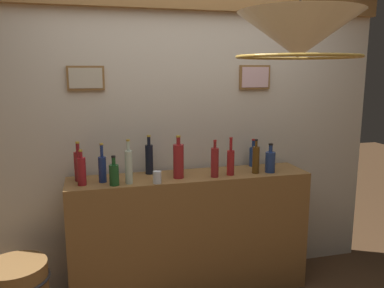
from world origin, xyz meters
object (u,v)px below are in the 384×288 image
at_px(liquor_bottle_gin, 79,165).
at_px(liquor_bottle_tequila, 178,161).
at_px(liquor_bottle_amaro, 256,159).
at_px(liquor_bottle_port, 253,156).
at_px(glass_tumbler_highball, 157,177).
at_px(liquor_bottle_mezcal, 215,162).
at_px(liquor_bottle_brandy, 114,174).
at_px(liquor_bottle_whiskey, 129,166).
at_px(liquor_bottle_sherry, 270,161).
at_px(pendant_lamp, 299,36).
at_px(liquor_bottle_rye, 149,158).
at_px(liquor_bottle_bourbon, 102,168).
at_px(liquor_bottle_vodka, 231,161).
at_px(glass_tumbler_rocks, 179,167).
at_px(liquor_bottle_rum, 82,171).

bearing_deg(liquor_bottle_gin, liquor_bottle_tequila, -9.13).
relative_size(liquor_bottle_amaro, liquor_bottle_gin, 0.93).
relative_size(liquor_bottle_port, glass_tumbler_highball, 2.65).
relative_size(liquor_bottle_mezcal, liquor_bottle_brandy, 1.34).
bearing_deg(liquor_bottle_whiskey, liquor_bottle_sherry, 1.66).
bearing_deg(pendant_lamp, liquor_bottle_tequila, 116.10).
distance_m(liquor_bottle_whiskey, liquor_bottle_rye, 0.29).
distance_m(liquor_bottle_brandy, pendant_lamp, 1.50).
xyz_separation_m(liquor_bottle_amaro, liquor_bottle_brandy, (-1.08, -0.05, -0.03)).
relative_size(liquor_bottle_whiskey, liquor_bottle_rye, 1.05).
xyz_separation_m(liquor_bottle_amaro, liquor_bottle_bourbon, (-1.15, 0.05, -0.01)).
relative_size(liquor_bottle_gin, liquor_bottle_vodka, 0.98).
relative_size(liquor_bottle_amaro, liquor_bottle_tequila, 0.84).
relative_size(liquor_bottle_gin, pendant_lamp, 0.42).
bearing_deg(liquor_bottle_bourbon, liquor_bottle_vodka, -3.06).
distance_m(liquor_bottle_bourbon, glass_tumbler_highball, 0.40).
relative_size(liquor_bottle_rye, liquor_bottle_brandy, 1.44).
height_order(liquor_bottle_port, liquor_bottle_tequila, liquor_bottle_tequila).
bearing_deg(liquor_bottle_gin, liquor_bottle_brandy, -37.69).
distance_m(liquor_bottle_gin, liquor_bottle_vodka, 1.12).
bearing_deg(liquor_bottle_tequila, liquor_bottle_whiskey, -171.38).
distance_m(liquor_bottle_sherry, glass_tumbler_rocks, 0.71).
relative_size(liquor_bottle_rum, liquor_bottle_brandy, 1.20).
bearing_deg(liquor_bottle_brandy, liquor_bottle_whiskey, 7.54).
bearing_deg(liquor_bottle_whiskey, liquor_bottle_port, 13.31).
height_order(liquor_bottle_brandy, liquor_bottle_bourbon, liquor_bottle_bourbon).
bearing_deg(liquor_bottle_port, liquor_bottle_rye, -178.79).
height_order(liquor_bottle_rum, glass_tumbler_rocks, liquor_bottle_rum).
height_order(liquor_bottle_sherry, glass_tumbler_highball, liquor_bottle_sherry).
height_order(liquor_bottle_rye, liquor_bottle_rum, liquor_bottle_rye).
xyz_separation_m(liquor_bottle_amaro, liquor_bottle_tequila, (-0.61, 0.02, 0.02)).
bearing_deg(liquor_bottle_port, glass_tumbler_highball, -161.33).
distance_m(liquor_bottle_rye, liquor_bottle_vodka, 0.62).
xyz_separation_m(liquor_bottle_whiskey, liquor_bottle_port, (1.04, 0.25, -0.04)).
bearing_deg(liquor_bottle_whiskey, liquor_bottle_tequila, 8.62).
xyz_separation_m(liquor_bottle_tequila, glass_tumbler_highball, (-0.18, -0.10, -0.09)).
xyz_separation_m(liquor_bottle_port, pendant_lamp, (-0.24, -1.07, 0.87)).
distance_m(liquor_bottle_gin, pendant_lamp, 1.73).
bearing_deg(liquor_bottle_mezcal, liquor_bottle_port, 29.93).
bearing_deg(liquor_bottle_mezcal, glass_tumbler_rocks, 144.53).
relative_size(liquor_bottle_port, liquor_bottle_vodka, 0.79).
bearing_deg(liquor_bottle_port, liquor_bottle_amaro, -108.27).
bearing_deg(glass_tumbler_rocks, pendant_lamp, -68.25).
bearing_deg(glass_tumbler_rocks, liquor_bottle_gin, -179.41).
distance_m(liquor_bottle_whiskey, glass_tumbler_rocks, 0.44).
bearing_deg(liquor_bottle_bourbon, liquor_bottle_whiskey, -25.79).
distance_m(liquor_bottle_mezcal, liquor_bottle_gin, 0.99).
bearing_deg(liquor_bottle_rum, liquor_bottle_brandy, -15.29).
height_order(liquor_bottle_brandy, liquor_bottle_vodka, liquor_bottle_vodka).
distance_m(liquor_bottle_tequila, liquor_bottle_bourbon, 0.55).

